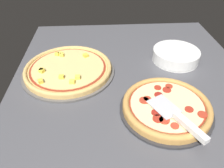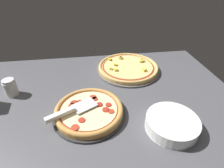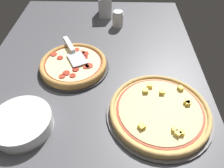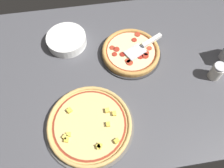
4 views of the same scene
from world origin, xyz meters
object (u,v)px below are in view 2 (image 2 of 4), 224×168
at_px(pizza_front, 89,110).
at_px(plate_stack, 172,124).
at_px(serving_spatula, 66,112).
at_px(parmesan_shaker, 11,88).
at_px(pizza_back, 128,67).

xyz_separation_m(pizza_front, plate_stack, (0.35, -0.14, 0.00)).
height_order(pizza_front, serving_spatula, serving_spatula).
xyz_separation_m(plate_stack, parmesan_shaker, (-0.75, 0.35, 0.02)).
bearing_deg(pizza_back, plate_stack, -81.72).
xyz_separation_m(pizza_back, plate_stack, (0.07, -0.52, 0.00)).
xyz_separation_m(pizza_back, serving_spatula, (-0.37, -0.40, 0.03)).
xyz_separation_m(serving_spatula, parmesan_shaker, (-0.31, 0.23, -0.00)).
bearing_deg(pizza_back, parmesan_shaker, -165.94).
bearing_deg(parmesan_shaker, serving_spatula, -37.29).
distance_m(pizza_front, plate_stack, 0.37).
bearing_deg(plate_stack, pizza_back, 98.28).
bearing_deg(serving_spatula, plate_stack, -14.17).
xyz_separation_m(pizza_front, pizza_back, (0.27, 0.38, -0.00)).
bearing_deg(pizza_back, serving_spatula, -132.48).
bearing_deg(plate_stack, pizza_front, 158.49).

